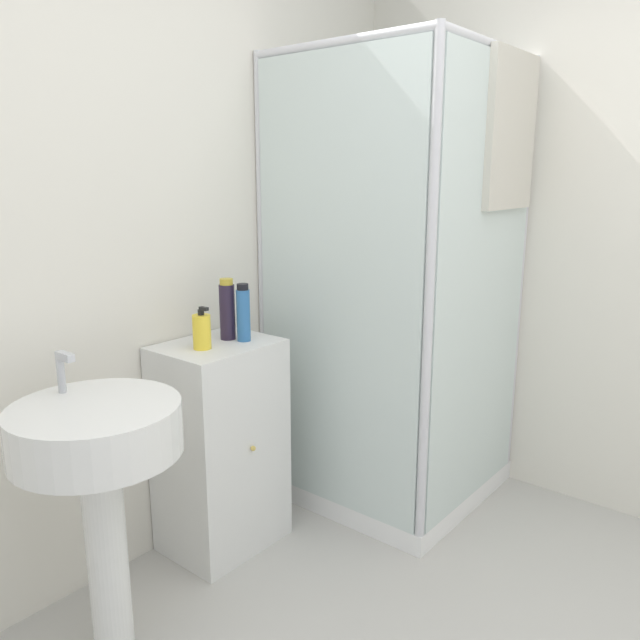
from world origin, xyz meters
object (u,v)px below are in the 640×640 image
Objects in this scene: soap_dispenser at (202,331)px; shampoo_bottle_blue at (243,313)px; sink at (99,458)px; shampoo_bottle_tall_black at (227,310)px.

shampoo_bottle_blue reaches higher than soap_dispenser.
soap_dispenser is 0.19m from shampoo_bottle_blue.
soap_dispenser is at bearing 17.81° from sink.
sink is 0.80m from shampoo_bottle_blue.
shampoo_bottle_blue is at bearing -11.94° from soap_dispenser.
soap_dispenser is 0.71× the size of shampoo_bottle_blue.
soap_dispenser is (0.56, 0.18, 0.25)m from sink.
sink is at bearing -169.11° from shampoo_bottle_blue.
shampoo_bottle_blue is at bearing 10.89° from sink.
shampoo_bottle_tall_black is 1.07× the size of shampoo_bottle_blue.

